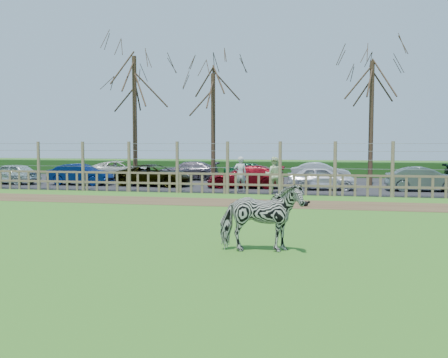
% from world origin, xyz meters
% --- Properties ---
extents(ground, '(120.00, 120.00, 0.00)m').
position_xyz_m(ground, '(0.00, 0.00, 0.00)').
color(ground, '#529136').
rests_on(ground, ground).
extents(dirt_strip, '(34.00, 2.80, 0.01)m').
position_xyz_m(dirt_strip, '(0.00, 4.50, 0.01)').
color(dirt_strip, brown).
rests_on(dirt_strip, ground).
extents(asphalt, '(44.00, 13.00, 0.04)m').
position_xyz_m(asphalt, '(0.00, 14.50, 0.02)').
color(asphalt, '#232326').
rests_on(asphalt, ground).
extents(hedge, '(46.00, 2.00, 1.10)m').
position_xyz_m(hedge, '(0.00, 21.50, 0.55)').
color(hedge, '#1E4716').
rests_on(hedge, ground).
extents(fence, '(30.16, 0.16, 2.50)m').
position_xyz_m(fence, '(0.00, 8.00, 0.80)').
color(fence, brown).
rests_on(fence, ground).
extents(tree_left, '(4.80, 4.80, 7.88)m').
position_xyz_m(tree_left, '(-6.50, 12.50, 5.62)').
color(tree_left, '#3D2B1E').
rests_on(tree_left, ground).
extents(tree_mid, '(4.80, 4.80, 6.83)m').
position_xyz_m(tree_mid, '(-2.00, 13.50, 4.87)').
color(tree_mid, '#3D2B1E').
rests_on(tree_mid, ground).
extents(tree_right, '(4.80, 4.80, 7.35)m').
position_xyz_m(tree_right, '(7.00, 14.00, 5.24)').
color(tree_right, '#3D2B1E').
rests_on(tree_right, ground).
extents(zebra, '(1.93, 1.12, 1.53)m').
position_xyz_m(zebra, '(3.32, -4.47, 0.77)').
color(zebra, gray).
rests_on(zebra, ground).
extents(visitor_a, '(0.73, 0.59, 1.72)m').
position_xyz_m(visitor_a, '(0.46, 8.84, 0.90)').
color(visitor_a, '#B5BDBB').
rests_on(visitor_a, asphalt).
extents(visitor_b, '(0.90, 0.74, 1.72)m').
position_xyz_m(visitor_b, '(2.14, 8.58, 0.90)').
color(visitor_b, beige).
rests_on(visitor_b, asphalt).
extents(crow, '(0.28, 0.20, 0.22)m').
position_xyz_m(crow, '(3.90, 3.85, 0.11)').
color(crow, black).
rests_on(crow, ground).
extents(car_0, '(3.62, 1.68, 1.20)m').
position_xyz_m(car_0, '(-13.54, 10.65, 0.64)').
color(car_0, '#AFC0BE').
rests_on(car_0, asphalt).
extents(car_1, '(3.64, 1.28, 1.20)m').
position_xyz_m(car_1, '(-9.18, 10.90, 0.64)').
color(car_1, '#061A53').
rests_on(car_1, asphalt).
extents(car_2, '(4.51, 2.45, 1.20)m').
position_xyz_m(car_2, '(-4.81, 11.14, 0.64)').
color(car_2, black).
rests_on(car_2, asphalt).
extents(car_3, '(4.23, 1.93, 1.20)m').
position_xyz_m(car_3, '(0.38, 10.96, 0.64)').
color(car_3, maroon).
rests_on(car_3, asphalt).
extents(car_4, '(3.61, 1.65, 1.20)m').
position_xyz_m(car_4, '(4.37, 10.60, 0.64)').
color(car_4, silver).
rests_on(car_4, asphalt).
extents(car_5, '(3.66, 1.32, 1.20)m').
position_xyz_m(car_5, '(9.35, 10.93, 0.64)').
color(car_5, '#4F5C5B').
rests_on(car_5, asphalt).
extents(car_8, '(4.33, 2.01, 1.20)m').
position_xyz_m(car_8, '(-8.96, 15.99, 0.64)').
color(car_8, silver).
rests_on(car_8, asphalt).
extents(car_9, '(4.29, 2.10, 1.20)m').
position_xyz_m(car_9, '(-4.36, 16.10, 0.64)').
color(car_9, '#59515E').
rests_on(car_9, asphalt).
extents(car_10, '(3.64, 1.73, 1.20)m').
position_xyz_m(car_10, '(-0.14, 16.27, 0.64)').
color(car_10, '#0D4924').
rests_on(car_10, asphalt).
extents(car_11, '(3.67, 1.36, 1.20)m').
position_xyz_m(car_11, '(4.21, 16.02, 0.64)').
color(car_11, silver).
rests_on(car_11, asphalt).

